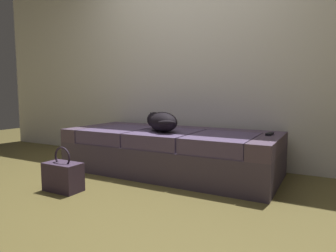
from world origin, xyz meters
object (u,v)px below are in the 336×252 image
Objects in this scene: couch at (170,151)px; tv_remote at (270,134)px; handbag at (63,176)px; dog_dark at (161,121)px.

couch is 14.46× the size of tv_remote.
handbag is (-0.51, -0.97, -0.09)m from couch.
couch is at bearing -169.50° from tv_remote.
dog_dark reaches higher than couch.
couch is 0.34m from dog_dark.
tv_remote is at bearing 7.44° from couch.
dog_dark is 1.06m from handbag.
dog_dark is at bearing -163.82° from tv_remote.
couch is 1.00m from tv_remote.
handbag is at bearing -140.28° from tv_remote.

